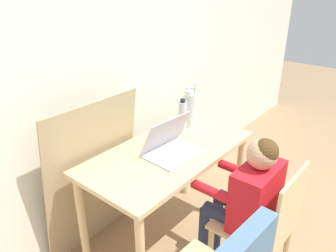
{
  "coord_description": "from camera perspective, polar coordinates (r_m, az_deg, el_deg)",
  "views": [
    {
      "loc": [
        -1.44,
        0.53,
        1.77
      ],
      "look_at": [
        -0.02,
        1.69,
        0.93
      ],
      "focal_mm": 35.0,
      "sensor_mm": 36.0,
      "label": 1
    }
  ],
  "objects": [
    {
      "name": "person_seated",
      "position": [
        1.97,
        13.68,
        -11.52
      ],
      "size": [
        0.35,
        0.42,
        1.01
      ],
      "rotation": [
        0.0,
        0.0,
        3.13
      ],
      "color": "red",
      "rests_on": "ground_plane"
    },
    {
      "name": "cardboard_panel",
      "position": [
        2.27,
        -12.95,
        -8.62
      ],
      "size": [
        0.71,
        0.17,
        1.1
      ],
      "color": "tan",
      "rests_on": "ground_plane"
    },
    {
      "name": "water_bottle",
      "position": [
        2.29,
        2.53,
        1.52
      ],
      "size": [
        0.06,
        0.06,
        0.26
      ],
      "color": "silver",
      "rests_on": "dining_table"
    },
    {
      "name": "wall_back",
      "position": [
        2.29,
        -10.2,
        11.08
      ],
      "size": [
        6.4,
        0.05,
        2.5
      ],
      "color": "white",
      "rests_on": "ground_plane"
    },
    {
      "name": "laptop",
      "position": [
        2.07,
        0.46,
        -3.28
      ],
      "size": [
        0.37,
        0.28,
        0.24
      ],
      "rotation": [
        0.0,
        0.0,
        -0.06
      ],
      "color": "#B2B2B7",
      "rests_on": "dining_table"
    },
    {
      "name": "flower_vase",
      "position": [
        2.41,
        4.0,
        3.13
      ],
      "size": [
        0.11,
        0.11,
        0.35
      ],
      "color": "silver",
      "rests_on": "dining_table"
    },
    {
      "name": "dining_table",
      "position": [
        2.17,
        0.12,
        -6.76
      ],
      "size": [
        1.18,
        0.6,
        0.75
      ],
      "color": "#D6B784",
      "rests_on": "ground_plane"
    },
    {
      "name": "chair_occupied",
      "position": [
        2.04,
        16.17,
        -16.63
      ],
      "size": [
        0.4,
        0.4,
        0.86
      ],
      "rotation": [
        0.0,
        0.0,
        3.13
      ],
      "color": "#D6B784",
      "rests_on": "ground_plane"
    }
  ]
}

